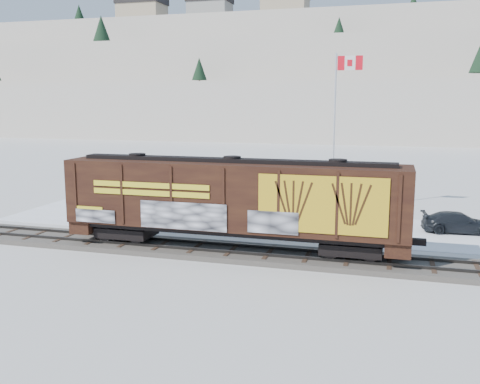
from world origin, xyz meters
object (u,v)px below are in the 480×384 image
(hopper_railcar, at_px, (232,198))
(flagpole, at_px, (335,154))
(car_white, at_px, (287,219))
(car_dark, at_px, (458,223))
(car_silver, at_px, (230,215))

(hopper_railcar, xyz_separation_m, flagpole, (3.86, 13.05, 1.17))
(car_white, bearing_deg, car_dark, -77.11)
(car_white, height_order, car_dark, car_white)
(hopper_railcar, xyz_separation_m, car_white, (1.72, 6.27, -2.31))
(hopper_railcar, distance_m, car_white, 6.90)
(flagpole, height_order, car_white, flagpole)
(flagpole, xyz_separation_m, car_white, (-2.14, -6.78, -3.48))
(hopper_railcar, relative_size, flagpole, 1.57)
(flagpole, relative_size, car_dark, 2.62)
(car_white, distance_m, car_dark, 10.47)
(car_silver, distance_m, car_white, 3.80)
(hopper_railcar, height_order, flagpole, flagpole)
(flagpole, relative_size, car_white, 2.73)
(car_silver, xyz_separation_m, car_dark, (14.05, 2.09, -0.05))
(car_silver, bearing_deg, hopper_railcar, -155.16)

